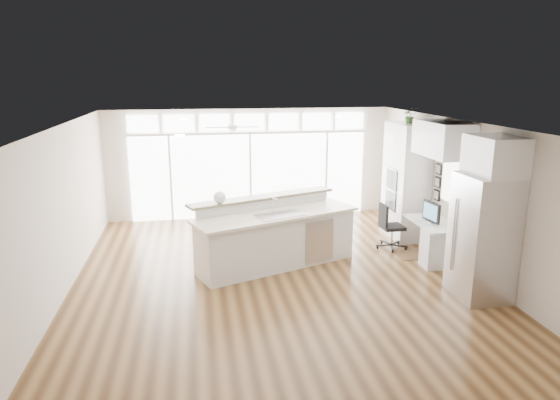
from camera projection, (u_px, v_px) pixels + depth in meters
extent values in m
cube|color=#492E16|center=(276.00, 277.00, 8.92)|extent=(7.00, 8.00, 0.02)
cube|color=silver|center=(275.00, 124.00, 8.26)|extent=(7.00, 8.00, 0.02)
cube|color=beige|center=(250.00, 164.00, 12.41)|extent=(7.00, 0.04, 2.70)
cube|color=beige|center=(342.00, 306.00, 4.76)|extent=(7.00, 0.04, 2.70)
cube|color=beige|center=(61.00, 212.00, 8.01)|extent=(0.04, 8.00, 2.70)
cube|color=beige|center=(463.00, 195.00, 9.16)|extent=(0.04, 8.00, 2.70)
cube|color=white|center=(250.00, 176.00, 12.42)|extent=(5.80, 0.06, 2.08)
cube|color=white|center=(250.00, 122.00, 12.10)|extent=(5.90, 0.06, 0.40)
cube|color=white|center=(454.00, 181.00, 9.39)|extent=(0.04, 0.85, 0.85)
cube|color=silver|center=(232.00, 123.00, 10.90)|extent=(1.16, 1.16, 0.32)
cube|color=white|center=(273.00, 124.00, 8.45)|extent=(3.40, 3.00, 0.02)
cube|color=white|center=(406.00, 181.00, 10.85)|extent=(0.64, 1.20, 2.50)
cube|color=white|center=(433.00, 241.00, 9.62)|extent=(0.72, 1.30, 0.76)
cube|color=white|center=(443.00, 139.00, 9.15)|extent=(0.64, 1.30, 0.64)
cube|color=silver|center=(483.00, 237.00, 7.89)|extent=(0.76, 0.90, 2.00)
cube|color=white|center=(495.00, 156.00, 7.58)|extent=(0.64, 0.90, 0.60)
cube|color=black|center=(438.00, 182.00, 10.02)|extent=(0.06, 0.22, 0.80)
cube|color=white|center=(277.00, 234.00, 9.26)|extent=(3.35, 2.23, 1.25)
cube|color=#392312|center=(416.00, 254.00, 9.97)|extent=(0.83, 0.62, 0.01)
cube|color=black|center=(392.00, 227.00, 10.24)|extent=(0.50, 0.46, 0.94)
sphere|color=white|center=(220.00, 197.00, 8.94)|extent=(0.30, 0.30, 0.23)
cube|color=black|center=(431.00, 212.00, 9.46)|extent=(0.16, 0.52, 0.42)
cube|color=silver|center=(422.00, 222.00, 9.48)|extent=(0.14, 0.31, 0.02)
imported|color=#365E28|center=(410.00, 117.00, 10.51)|extent=(0.34, 0.37, 0.26)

